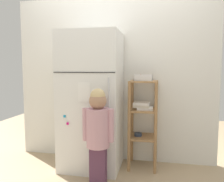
% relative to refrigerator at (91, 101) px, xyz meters
% --- Properties ---
extents(ground_plane, '(6.00, 6.00, 0.00)m').
position_rel_refrigerator_xyz_m(ground_plane, '(0.22, -0.02, -0.83)').
color(ground_plane, tan).
extents(kitchen_wall_back, '(2.65, 0.03, 2.16)m').
position_rel_refrigerator_xyz_m(kitchen_wall_back, '(0.22, 0.32, 0.25)').
color(kitchen_wall_back, silver).
rests_on(kitchen_wall_back, ground).
extents(refrigerator, '(0.71, 0.61, 1.66)m').
position_rel_refrigerator_xyz_m(refrigerator, '(0.00, 0.00, 0.00)').
color(refrigerator, white).
rests_on(refrigerator, ground).
extents(child_standing, '(0.33, 0.24, 1.02)m').
position_rel_refrigerator_xyz_m(child_standing, '(0.20, -0.43, -0.21)').
color(child_standing, '#543149').
rests_on(child_standing, ground).
extents(pantry_shelf_unit, '(0.34, 0.35, 1.08)m').
position_rel_refrigerator_xyz_m(pantry_shelf_unit, '(0.62, 0.11, -0.17)').
color(pantry_shelf_unit, '#9E7247').
rests_on(pantry_shelf_unit, ground).
extents(fruit_bin, '(0.22, 0.14, 0.08)m').
position_rel_refrigerator_xyz_m(fruit_bin, '(0.61, 0.11, 0.28)').
color(fruit_bin, white).
rests_on(fruit_bin, pantry_shelf_unit).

